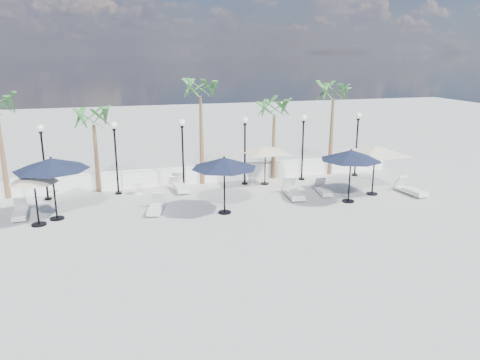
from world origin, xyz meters
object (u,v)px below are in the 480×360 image
object	(u,v)px
lounger_3	(178,187)
lounger_5	(323,190)
lounger_7	(411,190)
parasol_cream_small	(33,178)
parasol_navy_right	(351,155)
parasol_cream_sq_b	(376,147)
parasol_navy_left	(51,164)
lounger_2	(180,186)
parasol_cream_sq_a	(265,147)
parasol_navy_mid	(224,163)
lounger_1	(20,212)
lounger_4	(156,207)
lounger_6	(293,192)

from	to	relation	value
lounger_3	lounger_5	distance (m)	7.80
lounger_7	parasol_cream_small	bearing A→B (deg)	172.38
parasol_navy_right	parasol_cream_sq_b	distance (m)	2.01
parasol_cream_sq_b	lounger_5	bearing A→B (deg)	162.79
parasol_navy_left	parasol_navy_right	world-z (taller)	parasol_navy_left
lounger_2	parasol_cream_sq_a	xyz separation A→B (m)	(4.84, -0.02, 1.90)
lounger_2	parasol_cream_sq_b	size ratio (longest dim) A/B	0.38
parasol_navy_left	parasol_navy_mid	distance (m)	7.58
lounger_2	parasol_cream_sq_a	world-z (taller)	parasol_cream_sq_a
parasol_cream_small	lounger_1	bearing A→B (deg)	125.21
lounger_4	lounger_7	bearing A→B (deg)	11.79
parasol_cream_small	parasol_navy_right	bearing A→B (deg)	-2.80
lounger_2	parasol_navy_right	size ratio (longest dim) A/B	0.70
lounger_4	lounger_7	size ratio (longest dim) A/B	0.95
parasol_navy_right	parasol_cream_sq_b	xyz separation A→B (m)	(1.83, 0.80, 0.19)
lounger_3	lounger_4	distance (m)	3.56
lounger_4	parasol_cream_sq_b	distance (m)	11.54
lounger_2	parasol_navy_right	world-z (taller)	parasol_navy_right
parasol_navy_left	parasol_cream_sq_a	bearing A→B (deg)	15.25
lounger_1	parasol_navy_right	distance (m)	15.80
lounger_4	lounger_6	size ratio (longest dim) A/B	0.88
lounger_3	parasol_cream_sq_b	distance (m)	10.63
lounger_6	parasol_navy_mid	size ratio (longest dim) A/B	0.73
parasol_cream_sq_a	parasol_cream_small	size ratio (longest dim) A/B	1.90
parasol_cream_sq_b	parasol_navy_right	bearing A→B (deg)	-156.35
lounger_3	parasol_cream_sq_a	size ratio (longest dim) A/B	0.37
parasol_navy_left	parasol_cream_sq_b	size ratio (longest dim) A/B	0.59
lounger_2	lounger_3	size ratio (longest dim) A/B	1.19
parasol_navy_mid	parasol_cream_small	bearing A→B (deg)	175.38
lounger_3	lounger_7	distance (m)	12.42
lounger_4	lounger_3	bearing A→B (deg)	79.56
lounger_5	parasol_cream_sq_a	size ratio (longest dim) A/B	0.38
lounger_7	parasol_cream_sq_b	size ratio (longest dim) A/B	0.37
parasol_navy_right	lounger_4	bearing A→B (deg)	173.44
parasol_cream_sq_a	parasol_cream_sq_b	xyz separation A→B (m)	(4.80, -3.48, 0.41)
parasol_navy_mid	parasol_navy_right	distance (m)	6.40
parasol_navy_mid	lounger_4	bearing A→B (deg)	161.33
lounger_5	lounger_7	distance (m)	4.63
parasol_cream_sq_a	lounger_7	bearing A→B (deg)	-30.54
lounger_3	lounger_4	xyz separation A→B (m)	(-1.55, -3.21, 0.02)
lounger_1	parasol_navy_left	world-z (taller)	parasol_navy_left
lounger_3	parasol_cream_sq_b	world-z (taller)	parasol_cream_sq_b
parasol_cream_sq_b	parasol_navy_left	bearing A→B (deg)	178.16
lounger_6	parasol_navy_right	world-z (taller)	parasol_navy_right
parasol_cream_sq_a	lounger_1	bearing A→B (deg)	-169.97
lounger_2	lounger_4	xyz separation A→B (m)	(-1.66, -3.21, -0.03)
parasol_navy_left	parasol_cream_sq_b	distance (m)	15.71
parasol_cream_sq_a	parasol_cream_small	world-z (taller)	parasol_cream_small
lounger_6	lounger_4	bearing A→B (deg)	-170.92
lounger_3	parasol_navy_left	world-z (taller)	parasol_navy_left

